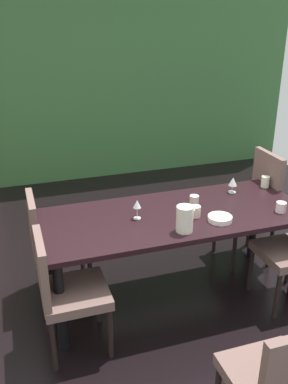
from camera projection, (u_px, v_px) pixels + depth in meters
The scene contains 15 objects.
ground_plane at pixel (144, 305), 3.49m from camera, with size 6.28×6.04×0.02m, color black.
garden_window_panel at pixel (147, 74), 5.82m from camera, with size 4.24×0.10×2.78m, color #3C6E3B.
dining_table at pixel (174, 223), 3.33m from camera, with size 2.10×0.85×0.76m.
chair_right_far at pixel (254, 204), 3.94m from camera, with size 0.44×0.44×1.04m.
chair_head_near at pixel (280, 380), 2.14m from camera, with size 0.44×0.44×0.91m.
chair_left_near at pixel (63, 287), 2.85m from camera, with size 0.44×0.44×0.90m.
chair_left_far at pixel (51, 240), 3.43m from camera, with size 0.44×0.44×0.90m.
wine_glass_corner at pixel (137, 205), 3.18m from camera, with size 0.06×0.06×0.15m.
wine_glass_west at pixel (233, 182), 3.64m from camera, with size 0.07×0.07×0.14m.
serving_bowl_near_window at pixel (220, 218), 3.18m from camera, with size 0.18×0.18×0.04m, color white.
cup_near_shelf at pixel (195, 211), 3.24m from camera, with size 0.08×0.08×0.09m, color beige.
cup_north at pixel (265, 182), 3.78m from camera, with size 0.07×0.07×0.10m, color white.
cup_rear at pixel (281, 207), 3.31m from camera, with size 0.08×0.08×0.08m, color white.
cup_center at pixel (194, 201), 3.42m from camera, with size 0.07×0.07×0.09m, color beige.
pitcher_east at pixel (185, 219), 3.01m from camera, with size 0.14×0.12×0.19m.
Camera 1 is at (-0.89, -2.70, 2.22)m, focal length 40.00 mm.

